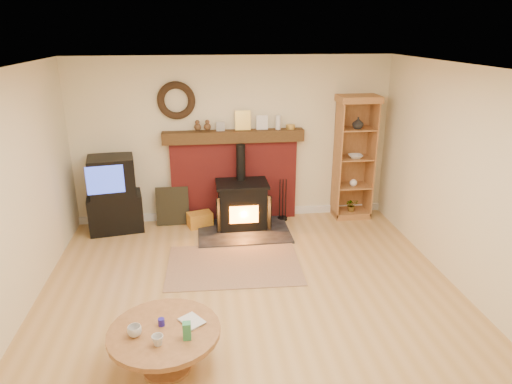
{
  "coord_description": "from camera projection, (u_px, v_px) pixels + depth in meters",
  "views": [
    {
      "loc": [
        -0.53,
        -4.3,
        2.97
      ],
      "look_at": [
        0.14,
        1.0,
        1.05
      ],
      "focal_mm": 32.0,
      "sensor_mm": 36.0,
      "label": 1
    }
  ],
  "objects": [
    {
      "name": "ground",
      "position": [
        255.0,
        311.0,
        5.09
      ],
      "size": [
        5.5,
        5.5,
        0.0
      ],
      "primitive_type": "plane",
      "color": "tan",
      "rests_on": "ground"
    },
    {
      "name": "room_shell",
      "position": [
        252.0,
        161.0,
        4.59
      ],
      "size": [
        5.02,
        5.52,
        2.61
      ],
      "color": "beige",
      "rests_on": "ground"
    },
    {
      "name": "chimney_breast",
      "position": [
        234.0,
        172.0,
        7.31
      ],
      "size": [
        2.2,
        0.22,
        1.78
      ],
      "color": "maroon",
      "rests_on": "ground"
    },
    {
      "name": "wood_stove",
      "position": [
        242.0,
        206.0,
        7.1
      ],
      "size": [
        1.4,
        1.0,
        1.3
      ],
      "color": "black",
      "rests_on": "ground"
    },
    {
      "name": "area_rug",
      "position": [
        234.0,
        265.0,
        6.06
      ],
      "size": [
        1.8,
        1.27,
        0.01
      ],
      "primitive_type": "cube",
      "rotation": [
        0.0,
        0.0,
        -0.04
      ],
      "color": "brown",
      "rests_on": "ground"
    },
    {
      "name": "tv_unit",
      "position": [
        114.0,
        195.0,
        6.98
      ],
      "size": [
        0.88,
        0.67,
        1.17
      ],
      "color": "black",
      "rests_on": "ground"
    },
    {
      "name": "curio_cabinet",
      "position": [
        354.0,
        158.0,
        7.36
      ],
      "size": [
        0.64,
        0.46,
        2.0
      ],
      "color": "brown",
      "rests_on": "ground"
    },
    {
      "name": "firelog_box",
      "position": [
        200.0,
        220.0,
        7.22
      ],
      "size": [
        0.42,
        0.33,
        0.23
      ],
      "primitive_type": "cube",
      "rotation": [
        0.0,
        0.0,
        0.28
      ],
      "color": "gold",
      "rests_on": "ground"
    },
    {
      "name": "leaning_painting",
      "position": [
        173.0,
        206.0,
        7.24
      ],
      "size": [
        0.51,
        0.14,
        0.61
      ],
      "primitive_type": "cube",
      "rotation": [
        -0.17,
        0.0,
        0.0
      ],
      "color": "black",
      "rests_on": "ground"
    },
    {
      "name": "fire_tools",
      "position": [
        282.0,
        212.0,
        7.47
      ],
      "size": [
        0.16,
        0.16,
        0.7
      ],
      "color": "black",
      "rests_on": "ground"
    },
    {
      "name": "coffee_table",
      "position": [
        164.0,
        337.0,
        4.1
      ],
      "size": [
        1.01,
        1.01,
        0.59
      ],
      "color": "brown",
      "rests_on": "ground"
    }
  ]
}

